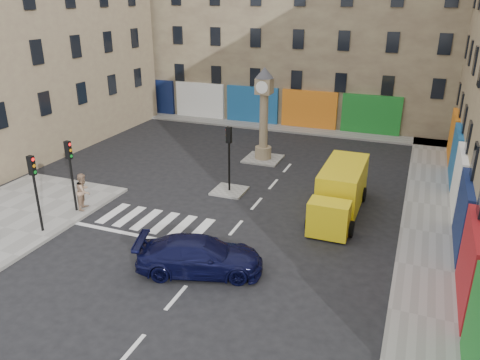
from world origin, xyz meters
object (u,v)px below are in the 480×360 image
Objects in this scene: traffic_light_left_far at (70,165)px; navy_sedan at (200,256)px; pedestrian_tan at (84,191)px; traffic_light_island at (229,149)px; traffic_light_left_near at (34,182)px; yellow_van at (340,191)px; clock_pillar at (264,109)px.

traffic_light_left_far is 0.73× the size of navy_sedan.
navy_sedan is 8.62m from pedestrian_tan.
traffic_light_island is at bearing -3.39° from navy_sedan.
pedestrian_tan reaches higher than navy_sedan.
pedestrian_tan is (0.30, 2.75, -1.51)m from traffic_light_left_near.
yellow_van is (12.60, 7.42, -1.45)m from traffic_light_left_near.
navy_sedan is at bearing -75.67° from traffic_light_island.
navy_sedan is (2.06, -8.07, -1.85)m from traffic_light_island.
clock_pillar is at bearing -9.38° from navy_sedan.
yellow_van is (4.24, 7.68, 0.43)m from navy_sedan.
traffic_light_island is 0.57× the size of yellow_van.
traffic_light_left_far reaches higher than traffic_light_island.
navy_sedan is (8.36, -0.27, -1.88)m from traffic_light_left_near.
traffic_light_left_near is at bearing 70.46° from navy_sedan.
pedestrian_tan is (-6.00, -5.05, -1.48)m from traffic_light_island.
pedestrian_tan is (-12.30, -4.67, -0.06)m from yellow_van.
traffic_light_left_far is 8.98m from navy_sedan.
traffic_light_island reaches higher than yellow_van.
traffic_light_left_far is at bearing 54.59° from navy_sedan.
traffic_light_left_near reaches higher than traffic_light_island.
traffic_light_left_near reaches higher than navy_sedan.
traffic_light_island is 6.47m from yellow_van.
traffic_light_left_near is 1.00× the size of traffic_light_left_far.
yellow_van is at bearing -45.37° from clock_pillar.
traffic_light_left_near is 15.19m from clock_pillar.
traffic_light_left_near is 1.93× the size of pedestrian_tan.
pedestrian_tan is (-6.00, -11.04, -2.44)m from clock_pillar.
traffic_light_left_far is 1.93× the size of pedestrian_tan.
yellow_van is 3.38× the size of pedestrian_tan.
pedestrian_tan is at bearing 49.50° from traffic_light_left_far.
traffic_light_left_far is at bearing -139.40° from traffic_light_island.
traffic_light_left_near is at bearing -128.93° from traffic_light_island.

